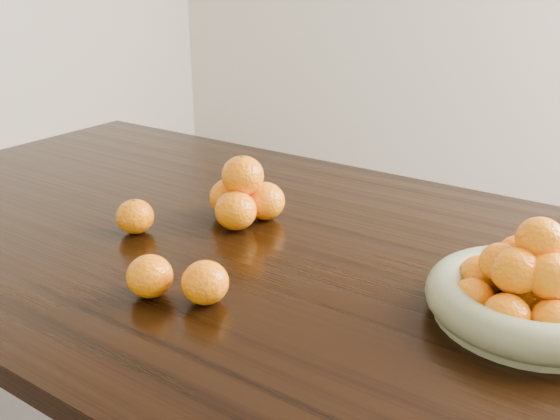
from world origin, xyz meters
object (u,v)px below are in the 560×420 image
Objects in this scene: fruit_bowl at (530,292)px; orange_pyramid at (243,196)px; dining_table at (283,290)px; loose_orange_0 at (135,217)px.

fruit_bowl reaches higher than orange_pyramid.
orange_pyramid is (-0.13, 0.06, 0.14)m from dining_table.
fruit_bowl is 0.57m from orange_pyramid.
orange_pyramid is (-0.56, 0.06, 0.01)m from fruit_bowl.
orange_pyramid reaches higher than dining_table.
dining_table is at bearing -23.52° from orange_pyramid.
orange_pyramid is at bearing 173.46° from fruit_bowl.
loose_orange_0 is (-0.69, -0.10, -0.01)m from fruit_bowl.
fruit_bowl is at bearing 8.15° from loose_orange_0.
dining_table is 0.45m from fruit_bowl.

